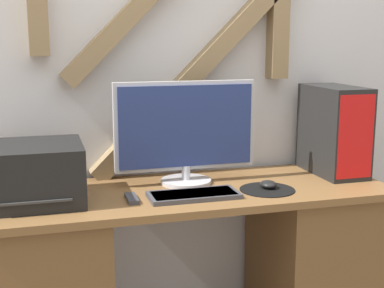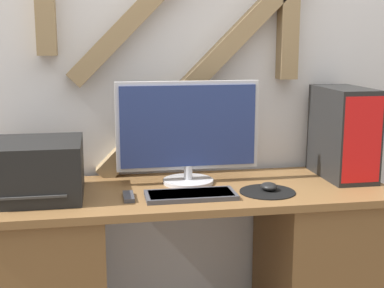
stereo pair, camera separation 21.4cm
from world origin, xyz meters
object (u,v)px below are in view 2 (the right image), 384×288
Objects in this scene: printer at (36,169)px; computer_tower at (343,133)px; keyboard at (191,195)px; remote_control at (129,197)px; monitor at (188,130)px; mouse at (269,186)px.

computer_tower is at bearing 3.55° from printer.
remote_control is at bearing 173.86° from keyboard.
monitor is 0.69m from computer_tower.
keyboard is 0.33m from mouse.
monitor is 0.39m from remote_control.
computer_tower is at bearing 10.15° from remote_control.
computer_tower is 1.30m from printer.
monitor reaches higher than computer_tower.
monitor is 1.71× the size of keyboard.
monitor is 4.89× the size of remote_control.
remote_control is at bearing -144.60° from monitor.
monitor is 1.65× the size of printer.
computer_tower is 0.98m from remote_control.
remote_control is (-0.24, 0.03, -0.00)m from keyboard.
mouse is at bearing 5.36° from keyboard.
mouse is 0.21× the size of printer.
computer_tower is at bearing 23.06° from mouse.
keyboard is 0.24m from remote_control.
computer_tower is at bearing -1.42° from monitor.
computer_tower reaches higher than remote_control.
keyboard is (-0.03, -0.21, -0.22)m from monitor.
remote_control is (0.35, -0.09, -0.10)m from printer.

